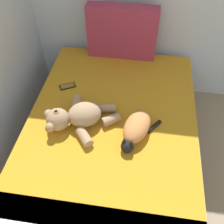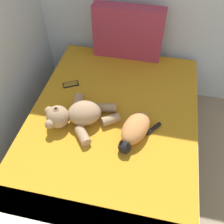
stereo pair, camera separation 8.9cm
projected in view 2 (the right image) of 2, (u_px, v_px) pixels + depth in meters
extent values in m
cube|color=olive|center=(111.00, 149.00, 2.40)|extent=(1.47, 2.09, 0.33)
cube|color=white|center=(111.00, 131.00, 2.20)|extent=(1.42, 2.03, 0.22)
cube|color=orange|center=(113.00, 117.00, 2.15)|extent=(1.41, 1.88, 0.02)
cube|color=#A5334C|center=(128.00, 33.00, 2.52)|extent=(0.70, 0.14, 0.54)
ellipsoid|color=#D18447|center=(136.00, 128.00, 1.96)|extent=(0.28, 0.38, 0.15)
sphere|color=black|center=(125.00, 147.00, 1.87)|extent=(0.10, 0.10, 0.10)
cone|color=black|center=(128.00, 144.00, 1.82)|extent=(0.04, 0.04, 0.04)
cone|color=black|center=(122.00, 141.00, 1.84)|extent=(0.04, 0.04, 0.04)
cylinder|color=black|center=(153.00, 129.00, 2.03)|extent=(0.12, 0.15, 0.03)
ellipsoid|color=black|center=(126.00, 138.00, 1.96)|extent=(0.08, 0.11, 0.04)
ellipsoid|color=tan|center=(85.00, 113.00, 2.04)|extent=(0.34, 0.31, 0.19)
sphere|color=tan|center=(58.00, 117.00, 2.01)|extent=(0.19, 0.19, 0.19)
sphere|color=#8E6B49|center=(57.00, 112.00, 1.97)|extent=(0.07, 0.07, 0.07)
sphere|color=black|center=(56.00, 109.00, 1.94)|extent=(0.02, 0.02, 0.02)
sphere|color=tan|center=(50.00, 124.00, 1.95)|extent=(0.07, 0.07, 0.07)
sphere|color=tan|center=(49.00, 111.00, 2.05)|extent=(0.07, 0.07, 0.07)
cylinder|color=tan|center=(83.00, 136.00, 1.96)|extent=(0.16, 0.17, 0.08)
cylinder|color=tan|center=(111.00, 120.00, 2.07)|extent=(0.17, 0.15, 0.08)
cylinder|color=tan|center=(78.00, 102.00, 2.20)|extent=(0.10, 0.17, 0.08)
cylinder|color=tan|center=(108.00, 108.00, 2.15)|extent=(0.16, 0.11, 0.08)
cube|color=black|center=(71.00, 84.00, 2.41)|extent=(0.16, 0.13, 0.01)
cube|color=olive|center=(71.00, 84.00, 2.40)|extent=(0.14, 0.11, 0.00)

